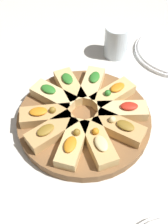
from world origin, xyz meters
name	(u,v)px	position (x,y,z in m)	size (l,w,h in m)	color
ground_plane	(84,122)	(0.00, 0.00, 0.00)	(3.00, 3.00, 0.00)	silver
serving_board	(84,119)	(0.00, 0.00, 0.01)	(0.31, 0.31, 0.02)	brown
focaccia_slice_0	(98,142)	(0.08, 0.05, 0.04)	(0.12, 0.10, 0.04)	tan
focaccia_slice_1	(119,127)	(0.03, 0.08, 0.04)	(0.08, 0.12, 0.04)	tan
focaccia_slice_2	(122,111)	(-0.02, 0.09, 0.04)	(0.07, 0.12, 0.04)	#E5C689
focaccia_slice_3	(113,94)	(-0.07, 0.06, 0.04)	(0.12, 0.11, 0.04)	#DBB775
focaccia_slice_4	(93,85)	(-0.09, 0.00, 0.04)	(0.12, 0.05, 0.04)	#E5C689
focaccia_slice_5	(70,87)	(-0.07, -0.05, 0.04)	(0.12, 0.10, 0.04)	#DBB775
focaccia_slice_6	(53,96)	(-0.03, -0.08, 0.04)	(0.08, 0.12, 0.04)	#E5C689
focaccia_slice_7	(45,115)	(0.03, -0.08, 0.04)	(0.08, 0.12, 0.04)	tan
focaccia_slice_8	(52,131)	(0.07, -0.06, 0.04)	(0.12, 0.11, 0.04)	tan
focaccia_slice_9	(73,143)	(0.09, -0.01, 0.04)	(0.12, 0.05, 0.04)	#DBB775
water_glass	(116,41)	(-0.27, 0.04, 0.05)	(0.07, 0.07, 0.09)	silver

